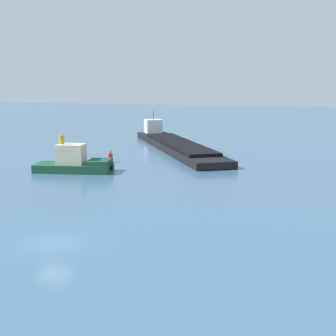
# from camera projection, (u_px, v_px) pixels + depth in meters

# --- Properties ---
(ground_plane) EXTENTS (400.00, 400.00, 0.00)m
(ground_plane) POSITION_uv_depth(u_px,v_px,m) (54.00, 243.00, 37.89)
(ground_plane) COLOR #3D607F
(tugboat) EXTENTS (10.65, 6.02, 4.86)m
(tugboat) POSITION_uv_depth(u_px,v_px,m) (75.00, 163.00, 66.95)
(tugboat) COLOR #19472D
(tugboat) RESTS_ON ground
(cargo_barge) EXTENTS (27.18, 37.96, 5.68)m
(cargo_barge) POSITION_uv_depth(u_px,v_px,m) (175.00, 144.00, 88.45)
(cargo_barge) COLOR black
(cargo_barge) RESTS_ON ground
(channel_buoy_red) EXTENTS (0.70, 0.70, 1.90)m
(channel_buoy_red) POSITION_uv_depth(u_px,v_px,m) (110.00, 157.00, 74.77)
(channel_buoy_red) COLOR red
(channel_buoy_red) RESTS_ON ground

